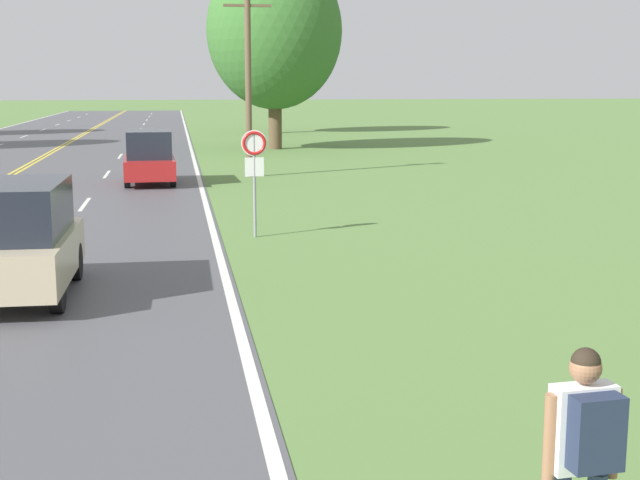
{
  "coord_description": "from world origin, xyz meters",
  "views": [
    {
      "loc": [
        6.42,
        -1.51,
        3.55
      ],
      "look_at": [
        8.53,
        11.51,
        1.23
      ],
      "focal_mm": 50.0,
      "sensor_mm": 36.0,
      "label": 1
    }
  ],
  "objects_px": {
    "traffic_sign": "(254,157)",
    "car_red_van_mid_near": "(149,157)",
    "car_champagne_van_approaching": "(17,239)",
    "hitchhiker_person": "(585,442)",
    "tree_mid_treeline": "(276,33)",
    "tree_right_cluster": "(274,31)"
  },
  "relations": [
    {
      "from": "hitchhiker_person",
      "to": "tree_mid_treeline",
      "type": "relative_size",
      "value": 0.16
    },
    {
      "from": "car_champagne_van_approaching",
      "to": "car_red_van_mid_near",
      "type": "relative_size",
      "value": 0.98
    },
    {
      "from": "traffic_sign",
      "to": "tree_mid_treeline",
      "type": "bearing_deg",
      "value": 82.9
    },
    {
      "from": "car_champagne_van_approaching",
      "to": "tree_mid_treeline",
      "type": "bearing_deg",
      "value": 169.23
    },
    {
      "from": "traffic_sign",
      "to": "car_red_van_mid_near",
      "type": "xyz_separation_m",
      "value": [
        -2.72,
        11.84,
        -0.91
      ]
    },
    {
      "from": "hitchhiker_person",
      "to": "tree_mid_treeline",
      "type": "bearing_deg",
      "value": -9.42
    },
    {
      "from": "tree_mid_treeline",
      "to": "tree_right_cluster",
      "type": "xyz_separation_m",
      "value": [
        -1.92,
        -16.28,
        -0.79
      ]
    },
    {
      "from": "hitchhiker_person",
      "to": "car_red_van_mid_near",
      "type": "bearing_deg",
      "value": 2.83
    },
    {
      "from": "tree_mid_treeline",
      "to": "car_champagne_van_approaching",
      "type": "relative_size",
      "value": 2.81
    },
    {
      "from": "hitchhiker_person",
      "to": "traffic_sign",
      "type": "relative_size",
      "value": 0.7
    },
    {
      "from": "car_champagne_van_approaching",
      "to": "hitchhiker_person",
      "type": "bearing_deg",
      "value": 29.78
    },
    {
      "from": "hitchhiker_person",
      "to": "traffic_sign",
      "type": "xyz_separation_m",
      "value": [
        -0.99,
        15.0,
        0.82
      ]
    },
    {
      "from": "car_champagne_van_approaching",
      "to": "car_red_van_mid_near",
      "type": "distance_m",
      "value": 17.21
    },
    {
      "from": "hitchhiker_person",
      "to": "car_champagne_van_approaching",
      "type": "xyz_separation_m",
      "value": [
        -5.44,
        9.73,
        -0.07
      ]
    },
    {
      "from": "hitchhiker_person",
      "to": "car_champagne_van_approaching",
      "type": "distance_m",
      "value": 11.14
    },
    {
      "from": "tree_right_cluster",
      "to": "car_red_van_mid_near",
      "type": "relative_size",
      "value": 2.63
    },
    {
      "from": "hitchhiker_person",
      "to": "tree_right_cluster",
      "type": "xyz_separation_m",
      "value": [
        2.65,
        43.34,
        5.27
      ]
    },
    {
      "from": "tree_mid_treeline",
      "to": "car_red_van_mid_near",
      "type": "distance_m",
      "value": 34.35
    },
    {
      "from": "traffic_sign",
      "to": "tree_right_cluster",
      "type": "distance_m",
      "value": 28.91
    },
    {
      "from": "traffic_sign",
      "to": "car_red_van_mid_near",
      "type": "relative_size",
      "value": 0.62
    },
    {
      "from": "tree_mid_treeline",
      "to": "hitchhiker_person",
      "type": "bearing_deg",
      "value": -94.38
    },
    {
      "from": "hitchhiker_person",
      "to": "car_red_van_mid_near",
      "type": "relative_size",
      "value": 0.43
    }
  ]
}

